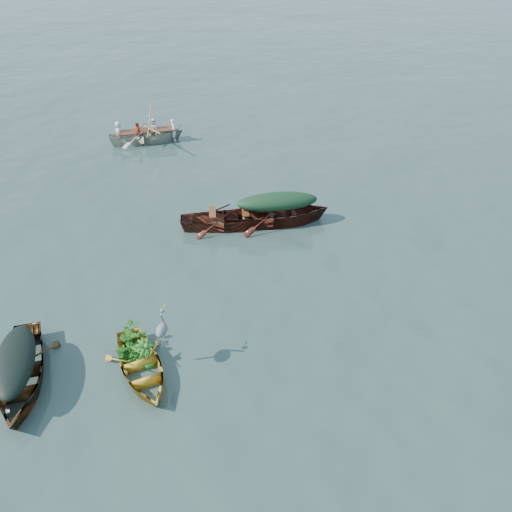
{
  "coord_description": "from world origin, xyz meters",
  "views": [
    {
      "loc": [
        2.4,
        -9.52,
        7.97
      ],
      "look_at": [
        0.75,
        1.07,
        0.5
      ],
      "focal_mm": 35.0,
      "sensor_mm": 36.0,
      "label": 1
    }
  ],
  "objects": [
    {
      "name": "oars",
      "position": [
        -5.07,
        9.26,
        0.53
      ],
      "size": [
        1.61,
        2.62,
        0.06
      ],
      "primitive_type": null,
      "rotation": [
        0.0,
        0.0,
        1.99
      ],
      "color": "#A1783D",
      "rests_on": "rowed_boat"
    },
    {
      "name": "ground",
      "position": [
        0.0,
        0.0,
        0.0
      ],
      "size": [
        140.0,
        140.0,
        0.0
      ],
      "primitive_type": "plane",
      "color": "#324640",
      "rests_on": "ground"
    },
    {
      "name": "rowers",
      "position": [
        -5.07,
        9.26,
        0.88
      ],
      "size": [
        3.17,
        2.25,
        0.76
      ],
      "primitive_type": "imported",
      "rotation": [
        0.0,
        0.0,
        1.99
      ],
      "color": "white",
      "rests_on": "rowed_boat"
    },
    {
      "name": "thwart_benches",
      "position": [
        -0.4,
        3.17,
        0.48
      ],
      "size": [
        2.14,
        1.22,
        0.04
      ],
      "primitive_type": null,
      "rotation": [
        0.0,
        0.0,
        1.82
      ],
      "color": "#562B14",
      "rests_on": "open_wooden_boat"
    },
    {
      "name": "yellow_dinghy",
      "position": [
        -1.05,
        -2.84,
        0.0
      ],
      "size": [
        2.63,
        3.04,
        0.75
      ],
      "primitive_type": "imported",
      "rotation": [
        0.0,
        0.0,
        0.6
      ],
      "color": "#C17B25",
      "rests_on": "ground"
    },
    {
      "name": "rowed_boat",
      "position": [
        -5.07,
        9.26,
        0.0
      ],
      "size": [
        4.38,
        2.88,
        1.0
      ],
      "primitive_type": "imported",
      "rotation": [
        0.0,
        0.0,
        1.99
      ],
      "color": "beige",
      "rests_on": "ground"
    },
    {
      "name": "dark_covered_boat",
      "position": [
        -3.38,
        -3.44,
        0.0
      ],
      "size": [
        2.76,
        3.98,
        0.94
      ],
      "primitive_type": "imported",
      "rotation": [
        0.0,
        0.0,
        0.41
      ],
      "color": "#4A2A11",
      "rests_on": "ground"
    },
    {
      "name": "open_wooden_boat",
      "position": [
        -0.4,
        3.17,
        0.0
      ],
      "size": [
        4.22,
        2.2,
        0.92
      ],
      "primitive_type": "imported",
      "rotation": [
        0.0,
        0.0,
        1.82
      ],
      "color": "#602B18",
      "rests_on": "ground"
    },
    {
      "name": "green_tarp_cover",
      "position": [
        1.0,
        3.62,
        0.78
      ],
      "size": [
        2.57,
        1.47,
        0.52
      ],
      "primitive_type": "ellipsoid",
      "rotation": [
        0.0,
        0.0,
        1.88
      ],
      "color": "#153518",
      "rests_on": "green_tarp_boat"
    },
    {
      "name": "green_tarp_boat",
      "position": [
        1.0,
        3.62,
        0.0
      ],
      "size": [
        4.68,
        2.68,
        1.05
      ],
      "primitive_type": "imported",
      "rotation": [
        0.0,
        0.0,
        1.88
      ],
      "color": "#4F1E12",
      "rests_on": "ground"
    },
    {
      "name": "dark_tarp_cover",
      "position": [
        -3.38,
        -3.44,
        0.67
      ],
      "size": [
        1.52,
        2.19,
        0.4
      ],
      "primitive_type": "ellipsoid",
      "rotation": [
        0.0,
        0.0,
        0.41
      ],
      "color": "black",
      "rests_on": "dark_covered_boat"
    },
    {
      "name": "heron",
      "position": [
        -0.62,
        -2.48,
        0.83
      ],
      "size": [
        0.46,
        0.49,
        0.92
      ],
      "primitive_type": null,
      "rotation": [
        0.0,
        0.0,
        0.6
      ],
      "color": "gray",
      "rests_on": "yellow_dinghy"
    },
    {
      "name": "dinghy_weeds",
      "position": [
        -1.34,
        -2.37,
        0.67
      ],
      "size": [
        1.09,
        1.14,
        0.6
      ],
      "primitive_type": "imported",
      "rotation": [
        0.0,
        0.0,
        0.6
      ],
      "color": "#1B6319",
      "rests_on": "yellow_dinghy"
    }
  ]
}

